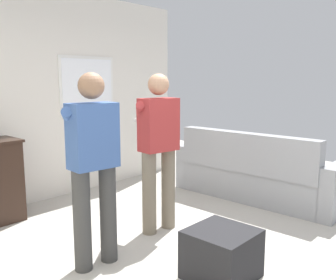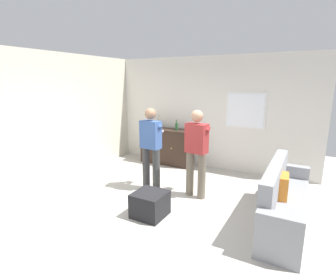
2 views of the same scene
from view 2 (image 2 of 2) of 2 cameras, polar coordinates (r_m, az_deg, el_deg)
The scene contains 10 objects.
ground at distance 4.83m, azimuth -2.57°, elevation -14.27°, with size 10.40×10.40×0.00m, color #B2ADA3.
wall_back_with_window at distance 6.75m, azimuth 9.39°, elevation 5.85°, with size 5.20×0.15×2.80m.
wall_side_left at distance 6.19m, azimuth -24.28°, elevation 4.26°, with size 0.12×5.20×2.80m, color beige.
couch at distance 4.58m, azimuth 23.80°, elevation -12.14°, with size 0.57×2.30×0.94m.
sideboard_cabinet at distance 7.05m, azimuth -0.35°, elevation -1.35°, with size 1.43×0.49×0.95m.
bottle_wine_green at distance 7.07m, azimuth -1.95°, elevation 3.76°, with size 0.07×0.07×0.34m.
bottle_liquor_amber at distance 6.75m, azimuth 1.87°, elevation 3.00°, with size 0.07×0.07×0.27m.
ottoman at distance 4.46m, azimuth -3.95°, elevation -13.77°, with size 0.51×0.51×0.41m, color black.
person_standing_left at distance 5.24m, azimuth -3.69°, elevation -1.13°, with size 0.56×0.49×1.68m.
person_standing_right at distance 4.94m, azimuth 6.26°, elevation -2.06°, with size 0.55×0.50×1.68m.
Camera 2 is at (2.27, -3.66, 2.19)m, focal length 28.00 mm.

